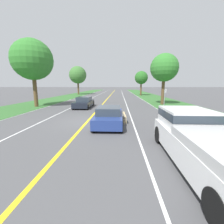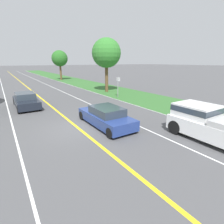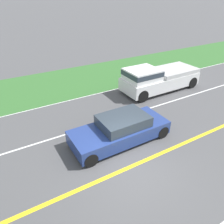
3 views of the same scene
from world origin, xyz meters
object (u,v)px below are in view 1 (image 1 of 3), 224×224
(roadside_tree_left_near, at_px, (32,60))
(roadside_tree_right_near, at_px, (164,68))
(dog, at_px, (125,116))
(roadside_tree_left_far, at_px, (78,75))
(oncoming_car, at_px, (84,102))
(ego_car, at_px, (109,116))
(pickup_truck, at_px, (202,139))
(roadside_tree_right_far, at_px, (141,78))
(street_sign, at_px, (165,96))

(roadside_tree_left_near, bearing_deg, roadside_tree_right_near, 9.96)
(dog, relative_size, roadside_tree_left_far, 0.12)
(dog, relative_size, oncoming_car, 0.22)
(oncoming_car, distance_m, roadside_tree_right_near, 12.00)
(ego_car, xyz_separation_m, pickup_truck, (3.62, -5.32, 0.30))
(roadside_tree_right_far, bearing_deg, dog, -100.09)
(pickup_truck, xyz_separation_m, roadside_tree_left_far, (-15.08, 39.26, 4.77))
(pickup_truck, xyz_separation_m, roadside_tree_left_near, (-13.68, 13.73, 4.94))
(ego_car, height_order, pickup_truck, pickup_truck)
(roadside_tree_left_far, bearing_deg, roadside_tree_left_near, -86.85)
(ego_car, distance_m, roadside_tree_right_far, 31.89)
(roadside_tree_left_near, bearing_deg, pickup_truck, -45.11)
(roadside_tree_right_near, bearing_deg, pickup_truck, -101.20)
(dog, bearing_deg, oncoming_car, 111.16)
(roadside_tree_right_near, distance_m, street_sign, 5.53)
(roadside_tree_right_far, bearing_deg, pickup_truck, -94.65)
(roadside_tree_right_near, distance_m, roadside_tree_left_far, 29.10)
(roadside_tree_left_far, bearing_deg, pickup_truck, -68.99)
(ego_car, distance_m, roadside_tree_left_near, 14.12)
(oncoming_car, relative_size, roadside_tree_right_far, 0.71)
(ego_car, bearing_deg, roadside_tree_left_near, 140.10)
(pickup_truck, distance_m, street_sign, 12.87)
(ego_car, xyz_separation_m, roadside_tree_left_far, (-11.46, 33.94, 5.07))
(roadside_tree_right_near, height_order, street_sign, roadside_tree_right_near)
(pickup_truck, distance_m, roadside_tree_left_near, 20.00)
(roadside_tree_right_near, distance_m, roadside_tree_left_near, 17.26)
(street_sign, bearing_deg, pickup_truck, -100.70)
(dog, bearing_deg, roadside_tree_left_near, 133.59)
(pickup_truck, height_order, roadside_tree_left_far, roadside_tree_left_far)
(roadside_tree_right_near, xyz_separation_m, roadside_tree_right_far, (-0.36, 19.54, -0.42))
(ego_car, relative_size, pickup_truck, 0.83)
(ego_car, relative_size, roadside_tree_right_near, 0.66)
(roadside_tree_left_far, bearing_deg, roadside_tree_right_far, -9.46)
(pickup_truck, height_order, roadside_tree_right_near, roadside_tree_right_near)
(oncoming_car, xyz_separation_m, roadside_tree_left_far, (-7.75, 25.79, 5.06))
(roadside_tree_left_near, bearing_deg, roadside_tree_right_far, 53.57)
(dog, relative_size, pickup_truck, 0.18)
(dog, distance_m, roadside_tree_right_far, 31.36)
(roadside_tree_right_near, height_order, roadside_tree_right_far, roadside_tree_right_near)
(street_sign, bearing_deg, oncoming_car, 175.01)
(roadside_tree_left_near, height_order, roadside_tree_left_far, roadside_tree_left_near)
(ego_car, relative_size, roadside_tree_right_far, 0.72)
(dog, xyz_separation_m, roadside_tree_left_near, (-11.18, 8.07, 5.31))
(roadside_tree_left_far, bearing_deg, oncoming_car, -73.28)
(dog, bearing_deg, roadside_tree_left_far, 99.95)
(oncoming_car, xyz_separation_m, roadside_tree_left_near, (-6.34, 0.26, 5.23))
(dog, relative_size, roadside_tree_right_far, 0.16)
(pickup_truck, distance_m, oncoming_car, 15.35)
(dog, distance_m, oncoming_car, 9.19)
(ego_car, height_order, roadside_tree_right_far, roadside_tree_right_far)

